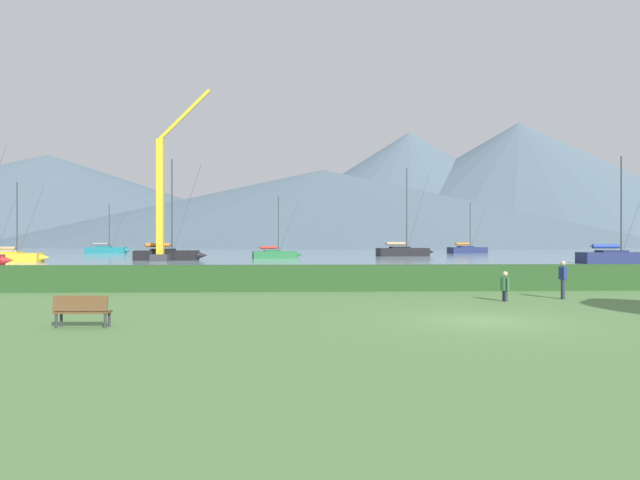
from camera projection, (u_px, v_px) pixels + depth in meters
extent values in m
plane|color=#517A42|center=(485.00, 321.00, 18.08)|extent=(1000.00, 1000.00, 0.00)
cube|color=gray|center=(318.00, 249.00, 154.96)|extent=(320.00, 246.00, 0.00)
cube|color=#284C23|center=(414.00, 278.00, 29.07)|extent=(80.00, 1.20, 1.28)
cube|color=black|center=(403.00, 252.00, 88.26)|extent=(8.10, 3.80, 1.22)
cone|color=black|center=(430.00, 252.00, 89.11)|extent=(1.48, 1.23, 1.04)
cube|color=black|center=(400.00, 249.00, 88.18)|extent=(3.14, 2.28, 0.78)
cylinder|color=#333338|center=(407.00, 210.00, 88.38)|extent=(0.16, 0.16, 12.77)
cylinder|color=#333338|center=(396.00, 244.00, 88.06)|extent=(3.48, 0.66, 0.13)
cylinder|color=tan|center=(396.00, 244.00, 88.06)|extent=(3.02, 0.93, 0.49)
cylinder|color=#333338|center=(418.00, 212.00, 88.73)|extent=(3.67, 0.59, 12.14)
cube|color=navy|center=(467.00, 250.00, 105.79)|extent=(7.46, 4.14, 1.11)
cone|color=navy|center=(486.00, 250.00, 106.98)|extent=(1.41, 1.22, 0.95)
cube|color=#1B2449|center=(465.00, 248.00, 105.67)|extent=(2.97, 2.31, 0.71)
cylinder|color=#333338|center=(470.00, 226.00, 105.96)|extent=(0.14, 0.14, 8.81)
cylinder|color=#333338|center=(463.00, 244.00, 105.50)|extent=(3.11, 0.93, 0.12)
cylinder|color=orange|center=(463.00, 244.00, 105.50)|extent=(2.73, 1.12, 0.44)
cylinder|color=#333338|center=(478.00, 227.00, 106.45)|extent=(3.26, 0.88, 8.38)
cone|color=red|center=(7.00, 260.00, 55.90)|extent=(1.33, 1.12, 0.92)
cone|color=#9E9EA3|center=(19.00, 252.00, 89.40)|extent=(1.26, 1.06, 0.88)
cylinder|color=#333338|center=(7.00, 223.00, 89.06)|extent=(3.10, 0.55, 9.14)
cube|color=gold|center=(12.00, 257.00, 65.49)|extent=(6.37, 2.24, 1.00)
cone|color=gold|center=(45.00, 257.00, 65.67)|extent=(1.10, 0.86, 0.85)
cube|color=gold|center=(9.00, 254.00, 65.47)|extent=(2.37, 1.55, 0.64)
cylinder|color=#333338|center=(17.00, 220.00, 65.51)|extent=(0.13, 0.13, 8.49)
cylinder|color=#333338|center=(4.00, 248.00, 65.44)|extent=(2.86, 0.13, 0.11)
cylinder|color=tan|center=(4.00, 248.00, 65.44)|extent=(2.43, 0.42, 0.40)
cylinder|color=#333338|center=(31.00, 222.00, 65.59)|extent=(3.02, 0.05, 8.08)
cube|color=#19707A|center=(106.00, 250.00, 106.16)|extent=(7.12, 2.85, 1.10)
cone|color=#19707A|center=(128.00, 250.00, 106.59)|extent=(1.26, 1.01, 0.93)
cube|color=#16646E|center=(104.00, 248.00, 106.11)|extent=(2.70, 1.84, 0.70)
cylinder|color=#333338|center=(109.00, 227.00, 106.22)|extent=(0.14, 0.14, 8.58)
cylinder|color=#333338|center=(100.00, 244.00, 106.05)|extent=(3.14, 0.33, 0.12)
cylinder|color=gray|center=(100.00, 244.00, 106.05)|extent=(2.69, 0.61, 0.44)
cylinder|color=#333338|center=(118.00, 228.00, 106.39)|extent=(3.31, 0.25, 8.16)
cube|color=black|center=(167.00, 255.00, 70.97)|extent=(7.62, 2.68, 1.19)
cone|color=black|center=(202.00, 255.00, 71.20)|extent=(1.31, 1.03, 1.01)
cube|color=black|center=(163.00, 252.00, 70.95)|extent=(2.84, 1.85, 0.76)
cylinder|color=#333338|center=(172.00, 207.00, 71.00)|extent=(0.15, 0.15, 11.80)
cylinder|color=#333338|center=(158.00, 245.00, 70.92)|extent=(3.42, 0.17, 0.13)
cylinder|color=orange|center=(158.00, 245.00, 70.92)|extent=(2.91, 0.51, 0.48)
cylinder|color=#333338|center=(187.00, 209.00, 71.09)|extent=(3.61, 0.07, 11.22)
cube|color=#236B38|center=(275.00, 255.00, 78.54)|extent=(6.18, 3.08, 0.93)
cone|color=#236B38|center=(299.00, 255.00, 79.30)|extent=(1.14, 0.96, 0.79)
cube|color=#206032|center=(272.00, 252.00, 78.46)|extent=(2.42, 1.80, 0.59)
cylinder|color=#333338|center=(278.00, 226.00, 78.64)|extent=(0.12, 0.12, 7.87)
cylinder|color=#333338|center=(269.00, 248.00, 78.35)|extent=(2.63, 0.59, 0.10)
cylinder|color=red|center=(269.00, 248.00, 78.35)|extent=(2.29, 0.78, 0.37)
cylinder|color=#333338|center=(288.00, 227.00, 78.96)|extent=(2.76, 0.54, 7.49)
cube|color=navy|center=(615.00, 258.00, 61.42)|extent=(7.59, 2.74, 1.19)
cube|color=#1B2449|center=(611.00, 254.00, 61.39)|extent=(2.84, 1.87, 0.75)
cylinder|color=#333338|center=(621.00, 207.00, 61.45)|extent=(0.15, 0.15, 10.75)
cylinder|color=#333338|center=(606.00, 246.00, 61.35)|extent=(3.40, 0.20, 0.13)
cylinder|color=#2847A3|center=(606.00, 246.00, 61.35)|extent=(2.89, 0.53, 0.47)
cylinder|color=#333338|center=(637.00, 209.00, 61.56)|extent=(3.59, 0.10, 10.23)
cube|color=brown|center=(83.00, 312.00, 16.87)|extent=(1.59, 0.51, 0.06)
cube|color=brown|center=(80.00, 303.00, 16.68)|extent=(1.58, 0.19, 0.45)
cylinder|color=#333338|center=(109.00, 319.00, 17.03)|extent=(0.08, 0.08, 0.45)
cylinder|color=#333338|center=(61.00, 319.00, 17.03)|extent=(0.08, 0.08, 0.45)
cylinder|color=#333338|center=(105.00, 320.00, 16.70)|extent=(0.08, 0.08, 0.45)
cylinder|color=#333338|center=(56.00, 320.00, 16.70)|extent=(0.08, 0.08, 0.45)
cylinder|color=#2D3347|center=(506.00, 296.00, 23.86)|extent=(0.14, 0.14, 0.45)
cylinder|color=#2D3347|center=(504.00, 296.00, 24.04)|extent=(0.14, 0.14, 0.45)
cylinder|color=#33663D|center=(505.00, 284.00, 23.95)|extent=(0.36, 0.36, 0.55)
cylinder|color=#33663D|center=(508.00, 284.00, 23.71)|extent=(0.09, 0.09, 0.49)
cylinder|color=#33663D|center=(502.00, 283.00, 24.19)|extent=(0.09, 0.09, 0.49)
sphere|color=tan|center=(505.00, 274.00, 23.95)|extent=(0.22, 0.22, 0.22)
cylinder|color=#2D3347|center=(563.00, 289.00, 24.79)|extent=(0.14, 0.14, 0.85)
cylinder|color=#2D3347|center=(563.00, 289.00, 24.97)|extent=(0.14, 0.14, 0.85)
cylinder|color=navy|center=(563.00, 273.00, 24.88)|extent=(0.36, 0.36, 0.55)
cylinder|color=navy|center=(564.00, 273.00, 24.64)|extent=(0.09, 0.09, 0.50)
cylinder|color=navy|center=(562.00, 272.00, 25.11)|extent=(0.09, 0.09, 0.50)
sphere|color=tan|center=(563.00, 263.00, 24.88)|extent=(0.22, 0.22, 0.22)
cube|color=#333338|center=(160.00, 258.00, 67.95)|extent=(2.00, 2.00, 0.80)
cube|color=gold|center=(160.00, 197.00, 67.94)|extent=(0.80, 0.80, 13.60)
cube|color=gold|center=(185.00, 114.00, 68.05)|extent=(6.04, 0.36, 6.07)
cone|color=#4C6070|center=(323.00, 207.00, 302.01)|extent=(320.41, 320.41, 38.93)
cone|color=#4C6070|center=(49.00, 199.00, 361.46)|extent=(339.47, 339.47, 55.66)
cone|color=#4C6070|center=(409.00, 187.00, 421.08)|extent=(257.94, 257.94, 80.75)
cone|color=#4C6070|center=(519.00, 183.00, 404.61)|extent=(294.47, 294.47, 84.61)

